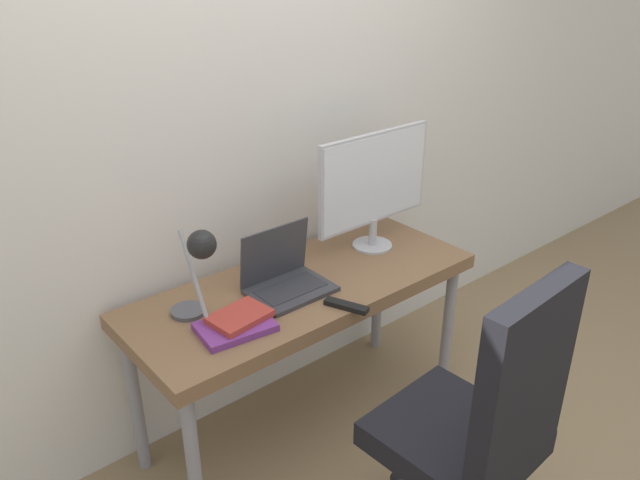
% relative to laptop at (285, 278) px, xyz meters
% --- Properties ---
extents(ground_plane, '(12.00, 12.00, 0.00)m').
position_rel_laptop_xyz_m(ground_plane, '(0.09, -0.29, -0.78)').
color(ground_plane, '#937A56').
extents(wall_back, '(8.00, 0.05, 2.60)m').
position_rel_laptop_xyz_m(wall_back, '(0.09, 0.35, 0.52)').
color(wall_back, silver).
rests_on(wall_back, ground_plane).
extents(desk, '(1.45, 0.58, 0.73)m').
position_rel_laptop_xyz_m(desk, '(0.09, -0.00, -0.12)').
color(desk, brown).
rests_on(desk, ground_plane).
extents(laptop, '(0.31, 0.24, 0.25)m').
position_rel_laptop_xyz_m(laptop, '(0.00, 0.00, 0.00)').
color(laptop, '#38383D').
rests_on(laptop, desk).
extents(monitor, '(0.61, 0.18, 0.52)m').
position_rel_laptop_xyz_m(monitor, '(0.53, 0.06, 0.25)').
color(monitor, '#B7B7BC').
rests_on(monitor, desk).
extents(desk_lamp, '(0.13, 0.26, 0.39)m').
position_rel_laptop_xyz_m(desk_lamp, '(-0.38, -0.02, 0.21)').
color(desk_lamp, '#4C4C51').
rests_on(desk_lamp, desk).
extents(office_chair, '(0.62, 0.64, 1.14)m').
position_rel_laptop_xyz_m(office_chair, '(0.08, -0.90, -0.16)').
color(office_chair, black).
rests_on(office_chair, ground_plane).
extents(book_stack, '(0.28, 0.21, 0.05)m').
position_rel_laptop_xyz_m(book_stack, '(-0.30, -0.11, -0.03)').
color(book_stack, '#753384').
rests_on(book_stack, desk).
extents(tv_remote, '(0.10, 0.17, 0.02)m').
position_rel_laptop_xyz_m(tv_remote, '(0.09, -0.26, -0.04)').
color(tv_remote, black).
rests_on(tv_remote, desk).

